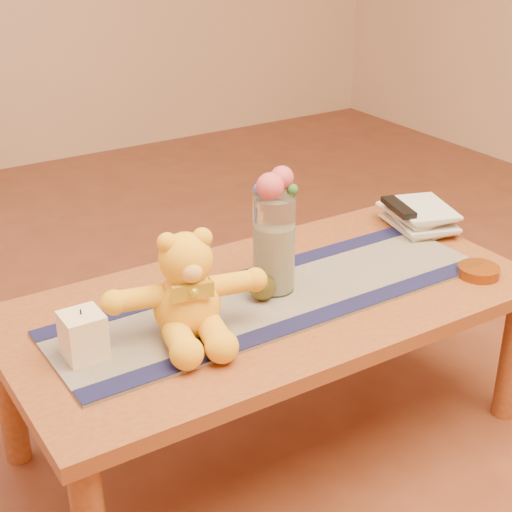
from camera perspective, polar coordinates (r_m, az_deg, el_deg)
floor at (r=2.28m, az=1.09°, el=-12.97°), size 5.50×5.50×0.00m
coffee_table_top at (r=2.04m, az=1.19°, el=-3.48°), size 1.40×0.70×0.04m
table_leg_fr at (r=2.36m, az=18.34°, el=-6.93°), size 0.07×0.07×0.41m
table_leg_bl at (r=2.18m, az=-17.70°, el=-9.75°), size 0.07×0.07×0.41m
table_leg_br at (r=2.70m, az=9.09°, el=-1.59°), size 0.07×0.07×0.41m
persian_runner at (r=2.02m, az=1.47°, el=-3.07°), size 1.20×0.36×0.01m
runner_border_near at (r=1.92m, az=3.93°, el=-4.67°), size 1.20×0.07×0.00m
runner_border_far at (r=2.13m, az=-0.73°, el=-1.39°), size 1.20×0.07×0.00m
teddy_bear at (r=1.81m, az=-5.16°, el=-2.15°), size 0.43×0.38×0.25m
pillar_candle at (r=1.79m, az=-12.59°, el=-5.71°), size 0.09×0.09×0.11m
candle_wick at (r=1.76m, az=-12.78°, el=-4.03°), size 0.00×0.00×0.01m
glass_vase at (r=2.00m, az=1.33°, el=0.89°), size 0.11×0.11×0.26m
potpourri_fill at (r=2.02m, az=1.32°, el=-0.12°), size 0.09×0.09×0.18m
rose_left at (r=1.92m, az=1.05°, el=5.14°), size 0.07×0.07×0.07m
rose_right at (r=1.95m, az=1.91°, el=5.79°), size 0.06×0.06×0.06m
blue_flower_back at (r=1.97m, az=1.05°, el=5.49°), size 0.04×0.04×0.04m
blue_flower_side at (r=1.94m, az=0.31°, el=4.93°), size 0.04×0.04×0.04m
leaf_sprig at (r=1.95m, az=2.68°, el=4.91°), size 0.03×0.03×0.03m
bronze_ball at (r=1.99m, az=0.43°, el=-2.29°), size 0.09×0.09×0.07m
book_bottom at (r=2.45m, az=10.20°, el=2.02°), size 0.21×0.25×0.02m
book_lower at (r=2.44m, az=10.38°, el=2.41°), size 0.23×0.27×0.02m
book_upper at (r=2.44m, az=10.11°, el=2.85°), size 0.20×0.25×0.02m
book_top at (r=2.43m, az=10.41°, el=3.25°), size 0.23×0.26×0.02m
tv_remote at (r=2.42m, az=10.44°, el=3.55°), size 0.09×0.17×0.02m
amber_dish at (r=2.22m, az=16.06°, el=-1.09°), size 0.14×0.14×0.03m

